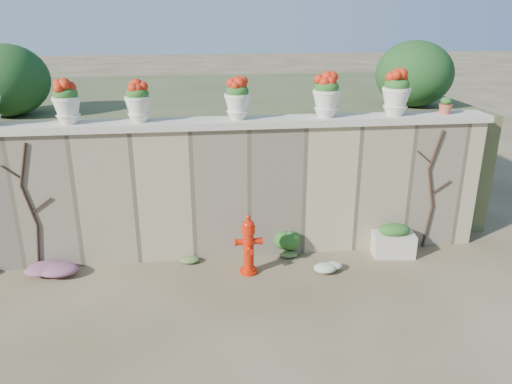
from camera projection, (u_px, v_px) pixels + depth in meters
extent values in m
plane|color=brown|center=(231.00, 318.00, 6.14)|extent=(80.00, 80.00, 0.00)
cube|color=tan|center=(221.00, 192.00, 7.48)|extent=(8.00, 0.40, 2.00)
cube|color=beige|center=(219.00, 123.00, 7.12)|extent=(8.10, 0.52, 0.10)
cube|color=#384C23|center=(211.00, 140.00, 10.46)|extent=(9.00, 6.00, 2.00)
ellipsoid|color=#143814|center=(6.00, 80.00, 7.68)|extent=(1.30, 1.30, 1.10)
ellipsoid|color=#143814|center=(414.00, 74.00, 8.47)|extent=(1.30, 1.30, 1.10)
cylinder|color=black|center=(38.00, 248.00, 7.18)|extent=(0.12, 0.04, 0.70)
cylinder|color=black|center=(29.00, 206.00, 6.95)|extent=(0.17, 0.04, 0.61)
cylinder|color=black|center=(23.00, 165.00, 6.75)|extent=(0.18, 0.04, 0.61)
cylinder|color=black|center=(42.00, 205.00, 6.97)|extent=(0.30, 0.02, 0.22)
cylinder|color=black|center=(11.00, 172.00, 6.76)|extent=(0.25, 0.02, 0.21)
cylinder|color=black|center=(427.00, 227.00, 7.88)|extent=(0.12, 0.04, 0.70)
cylinder|color=black|center=(431.00, 188.00, 7.65)|extent=(0.17, 0.04, 0.61)
cylinder|color=black|center=(436.00, 150.00, 7.45)|extent=(0.18, 0.04, 0.61)
cylinder|color=black|center=(441.00, 187.00, 7.67)|extent=(0.30, 0.02, 0.22)
cylinder|color=black|center=(424.00, 157.00, 7.46)|extent=(0.25, 0.02, 0.21)
cylinder|color=red|center=(249.00, 271.00, 7.19)|extent=(0.25, 0.25, 0.05)
cylinder|color=red|center=(248.00, 250.00, 7.08)|extent=(0.15, 0.15, 0.56)
cylinder|color=red|center=(248.00, 242.00, 7.03)|extent=(0.19, 0.19, 0.04)
cylinder|color=red|center=(248.00, 229.00, 6.97)|extent=(0.19, 0.19, 0.11)
ellipsoid|color=red|center=(248.00, 223.00, 6.94)|extent=(0.17, 0.17, 0.13)
cylinder|color=red|center=(248.00, 219.00, 6.91)|extent=(0.06, 0.06, 0.09)
cylinder|color=red|center=(240.00, 242.00, 7.01)|extent=(0.13, 0.09, 0.09)
cylinder|color=red|center=(257.00, 241.00, 7.05)|extent=(0.13, 0.09, 0.09)
cylinder|color=red|center=(249.00, 250.00, 6.97)|extent=(0.08, 0.09, 0.08)
cube|color=beige|center=(393.00, 244.00, 7.67)|extent=(0.66, 0.44, 0.36)
ellipsoid|color=#1E5119|center=(395.00, 230.00, 7.58)|extent=(0.51, 0.35, 0.19)
ellipsoid|color=#1E5119|center=(286.00, 239.00, 7.60)|extent=(0.59, 0.53, 0.56)
ellipsoid|color=#B42494|center=(49.00, 267.00, 7.10)|extent=(0.91, 0.60, 0.24)
ellipsoid|color=white|center=(330.00, 266.00, 7.20)|extent=(0.48, 0.39, 0.17)
ellipsoid|color=#1E5119|center=(65.00, 94.00, 6.71)|extent=(0.33, 0.33, 0.20)
ellipsoid|color=red|center=(65.00, 88.00, 6.69)|extent=(0.29, 0.29, 0.20)
ellipsoid|color=#1E5119|center=(137.00, 93.00, 6.83)|extent=(0.32, 0.32, 0.19)
ellipsoid|color=red|center=(137.00, 88.00, 6.81)|extent=(0.28, 0.28, 0.20)
ellipsoid|color=#1E5119|center=(237.00, 91.00, 6.99)|extent=(0.32, 0.32, 0.19)
ellipsoid|color=red|center=(237.00, 85.00, 6.97)|extent=(0.28, 0.28, 0.20)
ellipsoid|color=#1E5119|center=(327.00, 87.00, 7.14)|extent=(0.35, 0.35, 0.21)
ellipsoid|color=red|center=(327.00, 81.00, 7.11)|extent=(0.30, 0.30, 0.22)
ellipsoid|color=#1E5119|center=(397.00, 84.00, 7.25)|extent=(0.36, 0.36, 0.22)
ellipsoid|color=red|center=(398.00, 78.00, 7.22)|extent=(0.32, 0.32, 0.23)
ellipsoid|color=#1E5119|center=(446.00, 102.00, 7.44)|extent=(0.16, 0.16, 0.12)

